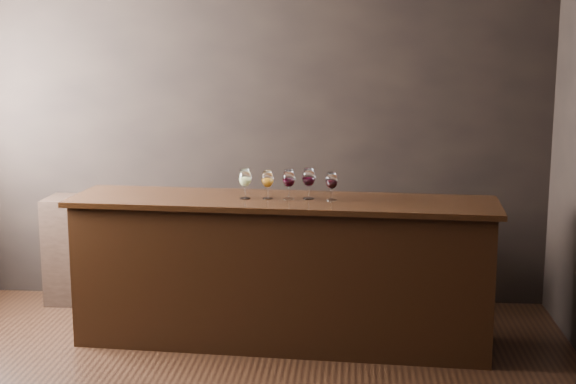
# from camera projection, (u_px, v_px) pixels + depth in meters

# --- Properties ---
(room_shell) EXTENTS (5.02, 4.52, 2.81)m
(room_shell) POSITION_uv_depth(u_px,v_px,m) (145.00, 102.00, 4.43)
(room_shell) COLOR black
(room_shell) RESTS_ON ground
(bar_counter) EXTENTS (2.93, 0.81, 1.02)m
(bar_counter) POSITION_uv_depth(u_px,v_px,m) (282.00, 274.00, 5.71)
(bar_counter) COLOR black
(bar_counter) RESTS_ON ground
(bar_top) EXTENTS (3.04, 0.89, 0.04)m
(bar_top) POSITION_uv_depth(u_px,v_px,m) (282.00, 202.00, 5.61)
(bar_top) COLOR black
(bar_top) RESTS_ON bar_counter
(back_bar_shelf) EXTENTS (2.45, 0.40, 0.88)m
(back_bar_shelf) POSITION_uv_depth(u_px,v_px,m) (195.00, 252.00, 6.57)
(back_bar_shelf) COLOR black
(back_bar_shelf) RESTS_ON ground
(glass_white) EXTENTS (0.09, 0.09, 0.21)m
(glass_white) POSITION_uv_depth(u_px,v_px,m) (245.00, 179.00, 5.60)
(glass_white) COLOR white
(glass_white) RESTS_ON bar_top
(glass_amber) EXTENTS (0.08, 0.08, 0.20)m
(glass_amber) POSITION_uv_depth(u_px,v_px,m) (267.00, 180.00, 5.60)
(glass_amber) COLOR white
(glass_amber) RESTS_ON bar_top
(glass_red_a) EXTENTS (0.09, 0.09, 0.21)m
(glass_red_a) POSITION_uv_depth(u_px,v_px,m) (289.00, 179.00, 5.58)
(glass_red_a) COLOR white
(glass_red_a) RESTS_ON bar_top
(glass_red_b) EXTENTS (0.09, 0.09, 0.22)m
(glass_red_b) POSITION_uv_depth(u_px,v_px,m) (309.00, 178.00, 5.59)
(glass_red_b) COLOR white
(glass_red_b) RESTS_ON bar_top
(glass_red_c) EXTENTS (0.08, 0.08, 0.20)m
(glass_red_c) POSITION_uv_depth(u_px,v_px,m) (332.00, 181.00, 5.54)
(glass_red_c) COLOR white
(glass_red_c) RESTS_ON bar_top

